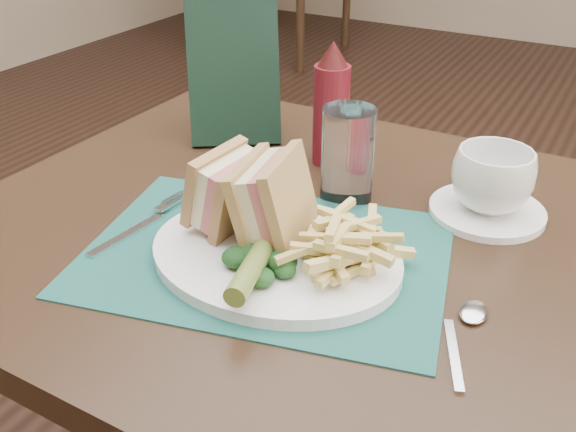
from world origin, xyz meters
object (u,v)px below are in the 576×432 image
object	(u,v)px
drinking_glass	(348,155)
check_presenter	(234,70)
ketchup_bottle	(331,104)
placemat	(266,254)
sandwich_half_a	(214,185)
plate	(275,255)
sandwich_half_b	(256,196)
saucer	(487,211)
coffee_cup	(492,180)
table_main	(307,427)

from	to	relation	value
drinking_glass	check_presenter	bearing A→B (deg)	157.26
drinking_glass	ketchup_bottle	size ratio (longest dim) A/B	0.70
placemat	sandwich_half_a	size ratio (longest dim) A/B	4.34
drinking_glass	plate	bearing A→B (deg)	-91.74
sandwich_half_b	sandwich_half_a	bearing A→B (deg)	163.98
plate	saucer	world-z (taller)	plate
placemat	coffee_cup	bearing A→B (deg)	47.78
drinking_glass	coffee_cup	bearing A→B (deg)	15.79
table_main	saucer	size ratio (longest dim) A/B	6.00
sandwich_half_a	table_main	bearing A→B (deg)	42.49
table_main	sandwich_half_a	world-z (taller)	sandwich_half_a
sandwich_half_a	coffee_cup	distance (m)	0.35
table_main	plate	world-z (taller)	plate
plate	ketchup_bottle	distance (m)	0.30
sandwich_half_a	drinking_glass	world-z (taller)	drinking_glass
sandwich_half_a	sandwich_half_b	bearing A→B (deg)	-2.96
sandwich_half_b	check_presenter	size ratio (longest dim) A/B	0.46
sandwich_half_a	check_presenter	bearing A→B (deg)	122.60
placemat	ketchup_bottle	xyz separation A→B (m)	(-0.05, 0.27, 0.09)
placemat	saucer	bearing A→B (deg)	47.78
saucer	coffee_cup	distance (m)	0.05
sandwich_half_b	coffee_cup	xyz separation A→B (m)	(0.22, 0.22, -0.02)
table_main	sandwich_half_b	world-z (taller)	sandwich_half_b
plate	ketchup_bottle	xyz separation A→B (m)	(-0.07, 0.28, 0.08)
plate	ketchup_bottle	size ratio (longest dim) A/B	1.61
plate	drinking_glass	bearing A→B (deg)	85.66
table_main	plate	size ratio (longest dim) A/B	3.00
table_main	coffee_cup	size ratio (longest dim) A/B	8.65
plate	saucer	distance (m)	0.30
saucer	ketchup_bottle	world-z (taller)	ketchup_bottle
placemat	drinking_glass	size ratio (longest dim) A/B	3.26
ketchup_bottle	saucer	bearing A→B (deg)	-10.06
plate	saucer	xyz separation A→B (m)	(0.19, 0.23, -0.00)
plate	sandwich_half_a	distance (m)	0.12
sandwich_half_b	saucer	bearing A→B (deg)	35.57
sandwich_half_a	drinking_glass	distance (m)	0.19
placemat	ketchup_bottle	distance (m)	0.29
check_presenter	sandwich_half_a	bearing A→B (deg)	-96.00
plate	check_presenter	xyz separation A→B (m)	(-0.24, 0.29, 0.10)
sandwich_half_b	plate	bearing A→B (deg)	-32.48
sandwich_half_a	placemat	bearing A→B (deg)	-6.11
plate	coffee_cup	size ratio (longest dim) A/B	2.88
coffee_cup	ketchup_bottle	xyz separation A→B (m)	(-0.25, 0.04, 0.04)
table_main	drinking_glass	bearing A→B (deg)	83.84
placemat	sandwich_half_b	bearing A→B (deg)	157.71
check_presenter	table_main	bearing A→B (deg)	-73.05
saucer	drinking_glass	world-z (taller)	drinking_glass
check_presenter	plate	bearing A→B (deg)	-84.47
saucer	check_presenter	xyz separation A→B (m)	(-0.43, 0.05, 0.11)
sandwich_half_a	sandwich_half_b	xyz separation A→B (m)	(0.06, -0.01, 0.01)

